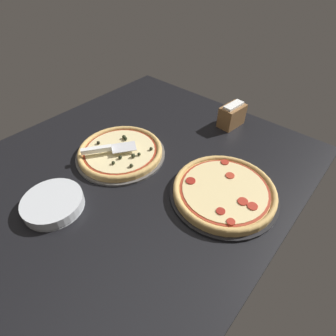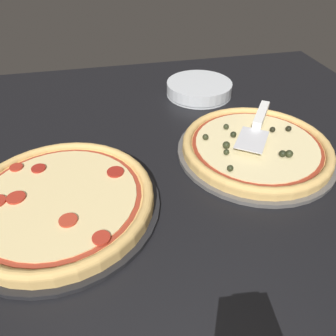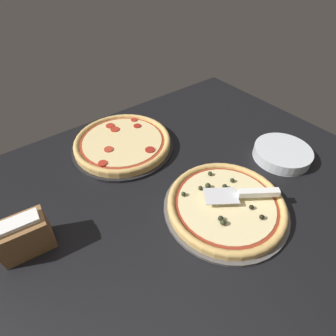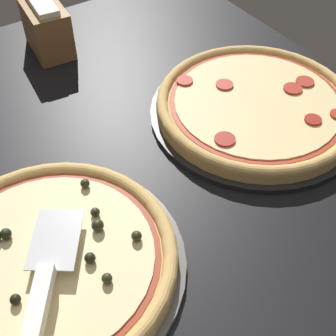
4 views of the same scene
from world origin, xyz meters
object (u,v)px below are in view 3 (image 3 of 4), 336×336
at_px(pizza_back, 123,142).
at_px(napkin_holder, 24,236).
at_px(pizza_front, 226,204).
at_px(plate_stack, 282,153).
at_px(serving_spatula, 250,193).

distance_m(pizza_back, napkin_holder, 0.49).
bearing_deg(pizza_back, napkin_holder, -151.83).
distance_m(pizza_front, plate_stack, 0.35).
distance_m(pizza_front, napkin_holder, 0.58).
xyz_separation_m(pizza_back, plate_stack, (0.44, -0.42, -0.01)).
height_order(plate_stack, napkin_holder, napkin_holder).
xyz_separation_m(plate_stack, napkin_holder, (-0.87, 0.19, 0.03)).
height_order(pizza_back, serving_spatula, serving_spatula).
height_order(pizza_back, napkin_holder, napkin_holder).
distance_m(pizza_front, serving_spatula, 0.08).
xyz_separation_m(pizza_front, plate_stack, (0.35, 0.04, -0.00)).
relative_size(pizza_back, plate_stack, 1.79).
relative_size(pizza_front, pizza_back, 0.96).
bearing_deg(plate_stack, serving_spatula, -165.54).
relative_size(pizza_front, serving_spatula, 1.72).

